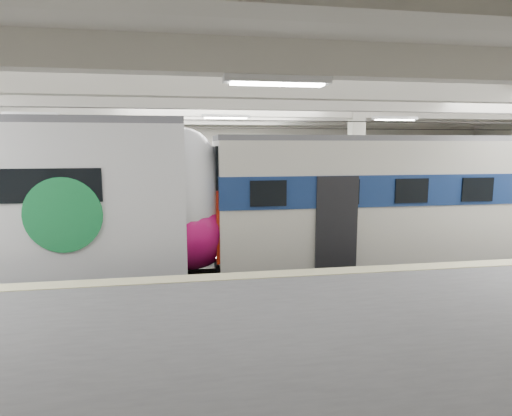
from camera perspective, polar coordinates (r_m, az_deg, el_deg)
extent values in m
cube|color=black|center=(13.10, -2.99, -9.63)|extent=(36.00, 24.00, 0.10)
cube|color=silver|center=(12.56, -3.19, 15.47)|extent=(36.00, 24.00, 0.20)
cube|color=beige|center=(22.46, -5.96, 5.13)|extent=(30.00, 0.10, 5.50)
cube|color=beige|center=(3.02, 19.65, -16.35)|extent=(30.00, 0.10, 5.50)
cube|color=#545457|center=(6.96, 3.52, -21.31)|extent=(30.00, 7.00, 1.10)
cube|color=beige|center=(9.68, -0.83, -8.97)|extent=(30.00, 0.50, 0.02)
cube|color=beige|center=(15.52, -15.46, 3.46)|extent=(0.50, 0.50, 5.50)
cube|color=beige|center=(16.70, 13.05, 3.87)|extent=(0.50, 0.50, 5.50)
cube|color=beige|center=(12.53, -3.18, 14.10)|extent=(30.00, 18.00, 0.50)
cube|color=#59544C|center=(13.06, -3.00, -9.09)|extent=(30.00, 1.52, 0.16)
cube|color=#59544C|center=(18.36, -4.96, -3.99)|extent=(30.00, 1.52, 0.16)
cylinder|color=black|center=(12.48, -3.16, 11.59)|extent=(30.00, 0.03, 0.03)
cylinder|color=black|center=(17.95, -5.14, 10.57)|extent=(30.00, 0.03, 0.03)
cube|color=white|center=(10.52, -1.93, 13.41)|extent=(26.00, 8.40, 0.12)
ellipsoid|color=silver|center=(12.47, -9.35, 1.43)|extent=(2.38, 2.93, 3.95)
ellipsoid|color=#BA0F5B|center=(12.61, -8.71, -2.55)|extent=(2.52, 2.99, 2.42)
cylinder|color=#17813E|center=(11.37, -24.35, -0.89)|extent=(1.86, 0.06, 1.86)
cube|color=beige|center=(14.45, 20.68, 1.12)|extent=(12.71, 2.79, 3.62)
cube|color=navy|center=(14.40, 20.77, 2.83)|extent=(12.75, 2.85, 0.88)
cube|color=#B71F0C|center=(12.60, -5.50, -1.69)|extent=(0.08, 2.37, 1.99)
cube|color=black|center=(12.43, -5.60, 5.22)|extent=(0.08, 2.23, 1.30)
cube|color=#4C4C51|center=(14.35, 21.07, 8.62)|extent=(12.71, 2.17, 0.16)
cube|color=black|center=(14.80, 20.29, -6.42)|extent=(12.71, 1.95, 0.70)
cube|color=silver|center=(18.92, -27.77, 2.30)|extent=(13.38, 2.75, 3.63)
cube|color=#17813E|center=(18.88, -27.87, 3.74)|extent=(13.42, 2.81, 0.76)
cube|color=#4C4C51|center=(18.85, -28.17, 8.07)|extent=(13.37, 2.27, 0.16)
cube|color=black|center=(19.20, -27.36, -3.69)|extent=(13.38, 2.46, 0.60)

